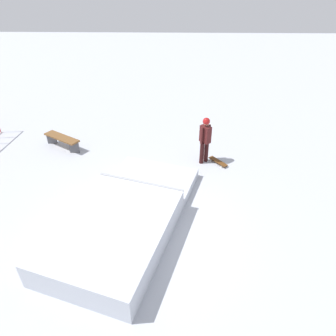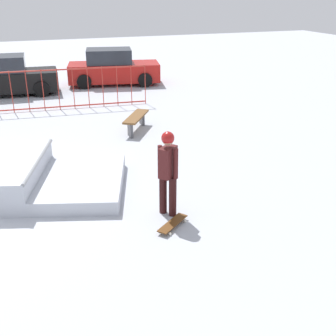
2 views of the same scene
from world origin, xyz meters
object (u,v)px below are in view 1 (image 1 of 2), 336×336
Objects in this scene: skateboard at (218,161)px; park_bench at (62,140)px; skate_ramp at (122,222)px; skater at (205,137)px.

skateboard is 0.48× the size of park_bench.
skate_ramp is 7.89× the size of skateboard.
skater is (3.54, -2.42, 0.69)m from skate_ramp.
park_bench is at bearing 51.27° from skate_ramp.
skate_ramp is at bearing -78.82° from skateboard.
skater is 1.10× the size of park_bench.
park_bench is (0.90, 5.40, -0.65)m from skater.
skate_ramp is at bearing -73.85° from skater.
skater is 5.52m from park_bench.
skateboard is at bearing 40.52° from skater.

